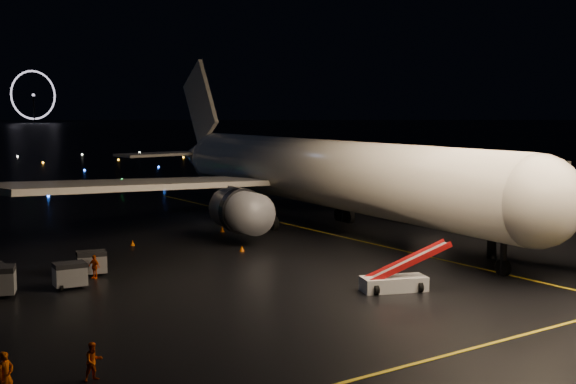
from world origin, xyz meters
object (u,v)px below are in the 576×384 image
airliner (300,135)px  baggage_cart_1 (92,263)px  crew_c (94,267)px  baggage_cart_0 (70,275)px  crew_b (94,361)px  belt_loader (394,268)px  crew_a (6,376)px

airliner → baggage_cart_1: bearing=-152.0°
crew_c → baggage_cart_0: baggage_cart_0 is taller
crew_c → baggage_cart_1: size_ratio=0.82×
crew_b → baggage_cart_0: baggage_cart_0 is taller
belt_loader → crew_c: belt_loader is taller
crew_a → baggage_cart_1: crew_a is taller
airliner → crew_c: 28.74m
crew_b → airliner: bearing=36.3°
baggage_cart_0 → baggage_cart_1: bearing=54.4°
belt_loader → crew_a: bearing=-149.3°
belt_loader → baggage_cart_1: size_ratio=3.06×
crew_a → airliner: bearing=13.6°
airliner → baggage_cart_0: bearing=-149.0°
belt_loader → crew_a: 24.11m
crew_b → baggage_cart_0: (3.99, 15.97, 0.01)m
crew_a → crew_b: size_ratio=1.19×
belt_loader → crew_a: belt_loader is taller
crew_b → baggage_cart_0: bearing=68.4°
airliner → crew_a: (-34.49, -29.94, -7.72)m
belt_loader → baggage_cart_0: 20.05m
belt_loader → crew_c: bearing=156.4°
belt_loader → crew_b: size_ratio=3.65×
crew_a → crew_c: crew_a is taller
belt_loader → airliner: bearing=87.3°
crew_b → crew_c: (6.15, 17.75, -0.02)m
crew_a → baggage_cart_1: bearing=35.4°
crew_a → crew_b: crew_a is taller
crew_a → belt_loader: bearing=-16.8°
crew_b → baggage_cart_1: size_ratio=0.84×
belt_loader → baggage_cart_0: (-16.25, 11.73, -0.61)m
baggage_cart_1 → crew_b: bearing=-95.9°
baggage_cart_0 → baggage_cart_1: size_ratio=1.00×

